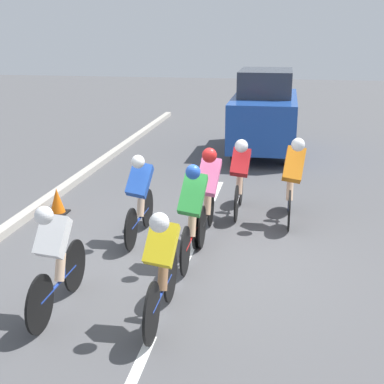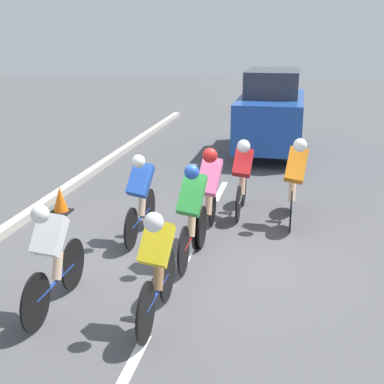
{
  "view_description": "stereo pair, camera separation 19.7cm",
  "coord_description": "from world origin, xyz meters",
  "px_view_note": "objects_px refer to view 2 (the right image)",
  "views": [
    {
      "loc": [
        -1.35,
        7.37,
        3.33
      ],
      "look_at": [
        -0.02,
        -0.25,
        0.95
      ],
      "focal_mm": 50.0,
      "sensor_mm": 36.0,
      "label": 1
    },
    {
      "loc": [
        -1.55,
        7.33,
        3.33
      ],
      "look_at": [
        -0.02,
        -0.25,
        0.95
      ],
      "focal_mm": 50.0,
      "sensor_mm": 36.0,
      "label": 2
    }
  ],
  "objects_px": {
    "cyclist_orange": "(295,178)",
    "traffic_cone": "(60,200)",
    "cyclist_red": "(242,174)",
    "cyclist_blue": "(140,194)",
    "cyclist_pink": "(209,189)",
    "cyclist_white": "(52,254)",
    "support_car": "(271,113)",
    "cyclist_green": "(191,211)",
    "cyclist_yellow": "(157,263)"
  },
  "relations": [
    {
      "from": "cyclist_orange",
      "to": "traffic_cone",
      "type": "distance_m",
      "value": 4.34
    },
    {
      "from": "cyclist_red",
      "to": "cyclist_blue",
      "type": "distance_m",
      "value": 2.12
    },
    {
      "from": "cyclist_blue",
      "to": "cyclist_pink",
      "type": "distance_m",
      "value": 1.11
    },
    {
      "from": "cyclist_white",
      "to": "support_car",
      "type": "distance_m",
      "value": 9.49
    },
    {
      "from": "cyclist_orange",
      "to": "cyclist_pink",
      "type": "bearing_deg",
      "value": 35.77
    },
    {
      "from": "cyclist_red",
      "to": "cyclist_blue",
      "type": "xyz_separation_m",
      "value": [
        1.48,
        1.51,
        -0.01
      ]
    },
    {
      "from": "cyclist_green",
      "to": "cyclist_pink",
      "type": "distance_m",
      "value": 1.02
    },
    {
      "from": "cyclist_pink",
      "to": "cyclist_white",
      "type": "bearing_deg",
      "value": 62.05
    },
    {
      "from": "traffic_cone",
      "to": "cyclist_white",
      "type": "bearing_deg",
      "value": 113.62
    },
    {
      "from": "cyclist_green",
      "to": "cyclist_pink",
      "type": "xyz_separation_m",
      "value": [
        -0.08,
        -1.02,
        0.03
      ]
    },
    {
      "from": "cyclist_yellow",
      "to": "cyclist_orange",
      "type": "distance_m",
      "value": 4.01
    },
    {
      "from": "cyclist_blue",
      "to": "cyclist_white",
      "type": "xyz_separation_m",
      "value": [
        0.37,
        2.46,
        -0.02
      ]
    },
    {
      "from": "cyclist_orange",
      "to": "traffic_cone",
      "type": "height_order",
      "value": "cyclist_orange"
    },
    {
      "from": "cyclist_red",
      "to": "cyclist_white",
      "type": "distance_m",
      "value": 4.39
    },
    {
      "from": "cyclist_green",
      "to": "cyclist_red",
      "type": "xyz_separation_m",
      "value": [
        -0.49,
        -2.28,
        -0.03
      ]
    },
    {
      "from": "cyclist_orange",
      "to": "support_car",
      "type": "relative_size",
      "value": 0.42
    },
    {
      "from": "traffic_cone",
      "to": "cyclist_pink",
      "type": "bearing_deg",
      "value": 166.69
    },
    {
      "from": "cyclist_red",
      "to": "traffic_cone",
      "type": "bearing_deg",
      "value": 9.52
    },
    {
      "from": "cyclist_green",
      "to": "cyclist_red",
      "type": "bearing_deg",
      "value": -102.21
    },
    {
      "from": "cyclist_yellow",
      "to": "cyclist_white",
      "type": "relative_size",
      "value": 0.97
    },
    {
      "from": "cyclist_orange",
      "to": "traffic_cone",
      "type": "bearing_deg",
      "value": 3.72
    },
    {
      "from": "cyclist_green",
      "to": "cyclist_blue",
      "type": "xyz_separation_m",
      "value": [
        0.99,
        -0.76,
        -0.04
      ]
    },
    {
      "from": "cyclist_red",
      "to": "cyclist_white",
      "type": "bearing_deg",
      "value": 65.02
    },
    {
      "from": "cyclist_orange",
      "to": "traffic_cone",
      "type": "xyz_separation_m",
      "value": [
        4.29,
        0.28,
        -0.59
      ]
    },
    {
      "from": "cyclist_white",
      "to": "traffic_cone",
      "type": "relative_size",
      "value": 3.53
    },
    {
      "from": "cyclist_red",
      "to": "cyclist_yellow",
      "type": "height_order",
      "value": "cyclist_red"
    },
    {
      "from": "cyclist_green",
      "to": "cyclist_blue",
      "type": "relative_size",
      "value": 0.97
    },
    {
      "from": "support_car",
      "to": "traffic_cone",
      "type": "height_order",
      "value": "support_car"
    },
    {
      "from": "cyclist_green",
      "to": "traffic_cone",
      "type": "xyz_separation_m",
      "value": [
        2.85,
        -1.71,
        -0.57
      ]
    },
    {
      "from": "cyclist_blue",
      "to": "cyclist_pink",
      "type": "relative_size",
      "value": 1.02
    },
    {
      "from": "cyclist_yellow",
      "to": "cyclist_green",
      "type": "bearing_deg",
      "value": -91.75
    },
    {
      "from": "cyclist_red",
      "to": "cyclist_blue",
      "type": "relative_size",
      "value": 0.95
    },
    {
      "from": "cyclist_blue",
      "to": "support_car",
      "type": "distance_m",
      "value": 7.01
    },
    {
      "from": "cyclist_pink",
      "to": "traffic_cone",
      "type": "bearing_deg",
      "value": -13.31
    },
    {
      "from": "cyclist_green",
      "to": "cyclist_white",
      "type": "relative_size",
      "value": 0.95
    },
    {
      "from": "traffic_cone",
      "to": "cyclist_red",
      "type": "bearing_deg",
      "value": -170.48
    },
    {
      "from": "support_car",
      "to": "cyclist_red",
      "type": "bearing_deg",
      "value": 87.81
    },
    {
      "from": "traffic_cone",
      "to": "cyclist_yellow",
      "type": "bearing_deg",
      "value": 129.09
    },
    {
      "from": "cyclist_yellow",
      "to": "cyclist_pink",
      "type": "distance_m",
      "value": 2.76
    },
    {
      "from": "cyclist_green",
      "to": "cyclist_blue",
      "type": "distance_m",
      "value": 1.25
    },
    {
      "from": "traffic_cone",
      "to": "cyclist_orange",
      "type": "bearing_deg",
      "value": -176.28
    },
    {
      "from": "cyclist_green",
      "to": "cyclist_white",
      "type": "bearing_deg",
      "value": 51.36
    },
    {
      "from": "cyclist_pink",
      "to": "cyclist_yellow",
      "type": "bearing_deg",
      "value": 87.16
    },
    {
      "from": "cyclist_yellow",
      "to": "cyclist_white",
      "type": "height_order",
      "value": "cyclist_yellow"
    },
    {
      "from": "cyclist_pink",
      "to": "traffic_cone",
      "type": "height_order",
      "value": "cyclist_pink"
    },
    {
      "from": "cyclist_orange",
      "to": "support_car",
      "type": "xyz_separation_m",
      "value": [
        0.74,
        -5.56,
        0.29
      ]
    },
    {
      "from": "cyclist_green",
      "to": "support_car",
      "type": "height_order",
      "value": "support_car"
    },
    {
      "from": "cyclist_red",
      "to": "traffic_cone",
      "type": "height_order",
      "value": "cyclist_red"
    },
    {
      "from": "cyclist_pink",
      "to": "cyclist_green",
      "type": "bearing_deg",
      "value": 85.32
    },
    {
      "from": "cyclist_green",
      "to": "cyclist_yellow",
      "type": "relative_size",
      "value": 0.98
    }
  ]
}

